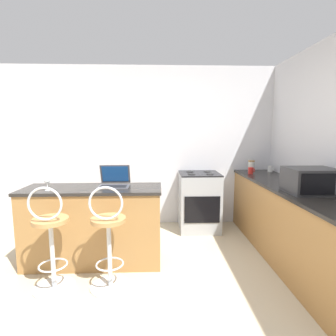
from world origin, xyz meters
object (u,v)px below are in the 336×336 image
bar_stool_near (51,241)px  bar_stool_far (109,240)px  mug_red (251,171)px  wine_glass_short (47,181)px  mug_white (270,169)px  storage_jar (251,166)px  laptop (114,181)px  stove_range (199,201)px  microwave (311,181)px

bar_stool_near → bar_stool_far: bearing=0.0°
bar_stool_near → mug_red: bearing=30.6°
wine_glass_short → mug_white: size_ratio=1.50×
bar_stool_far → mug_white: size_ratio=10.96×
storage_jar → wine_glass_short: bearing=-155.9°
bar_stool_near → laptop: (0.52, 0.63, 0.47)m
laptop → mug_white: bearing=23.6°
stove_range → mug_white: 1.26m
bar_stool_near → mug_red: size_ratio=10.38×
bar_stool_far → microwave: size_ratio=2.16×
wine_glass_short → laptop: bearing=17.0°
bar_stool_far → mug_white: bar_stool_far is taller
bar_stool_near → bar_stool_far: 0.56m
laptop → mug_white: (2.32, 1.01, -0.01)m
stove_range → mug_red: (0.77, -0.11, 0.51)m
wine_glass_short → storage_jar: bearing=24.1°
stove_range → storage_jar: size_ratio=4.89×
mug_white → bar_stool_near: bearing=-149.9°
stove_range → wine_glass_short: bearing=-148.3°
wine_glass_short → mug_red: (2.63, 1.04, -0.05)m
bar_stool_near → stove_range: 2.30m
bar_stool_far → wine_glass_short: size_ratio=7.31×
bar_stool_near → mug_white: (2.84, 1.64, 0.46)m
laptop → storage_jar: laptop is taller
storage_jar → mug_red: 0.19m
laptop → mug_white: size_ratio=3.70×
bar_stool_near → microwave: (2.65, 0.20, 0.54)m
bar_stool_near → wine_glass_short: bearing=112.9°
bar_stool_near → mug_white: 3.31m
bar_stool_far → laptop: (-0.04, 0.63, 0.47)m
stove_range → bar_stool_near: bearing=-137.1°
bar_stool_far → mug_red: 2.44m
bar_stool_far → wine_glass_short: 0.99m
bar_stool_far → microwave: (2.09, 0.20, 0.54)m
mug_red → mug_white: bearing=26.3°
wine_glass_short → mug_white: bearing=22.1°
microwave → mug_red: size_ratio=4.79×
bar_stool_near → mug_red: (2.46, 1.45, 0.46)m
bar_stool_far → mug_red: bearing=37.4°
stove_range → storage_jar: bearing=3.9°
mug_red → wine_glass_short: bearing=-158.5°
microwave → wine_glass_short: microwave is taller
storage_jar → laptop: bearing=-153.6°
bar_stool_far → wine_glass_short: (-0.73, 0.42, 0.51)m
laptop → stove_range: laptop is taller
wine_glass_short → storage_jar: (2.70, 1.21, -0.01)m
laptop → microwave: 2.17m
laptop → wine_glass_short: (-0.70, -0.21, 0.04)m
bar_stool_near → laptop: size_ratio=2.97×
bar_stool_near → laptop: laptop is taller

